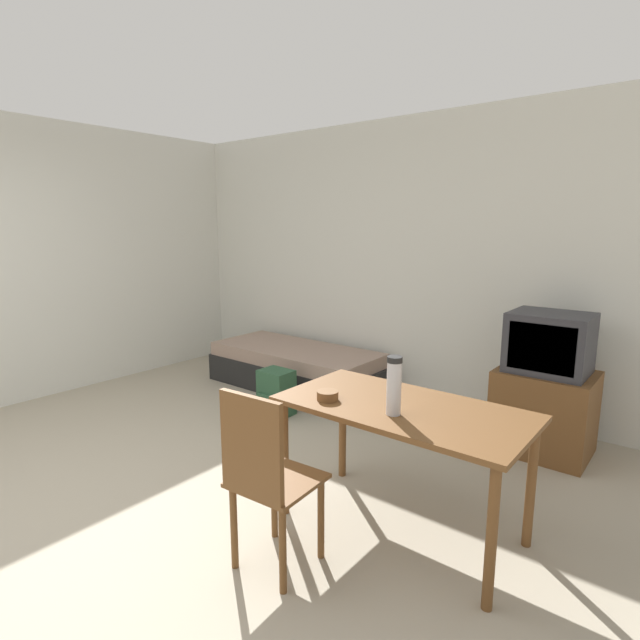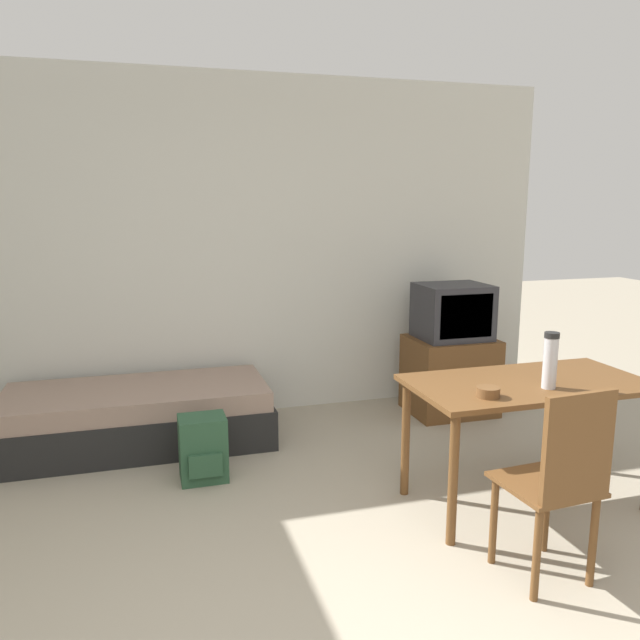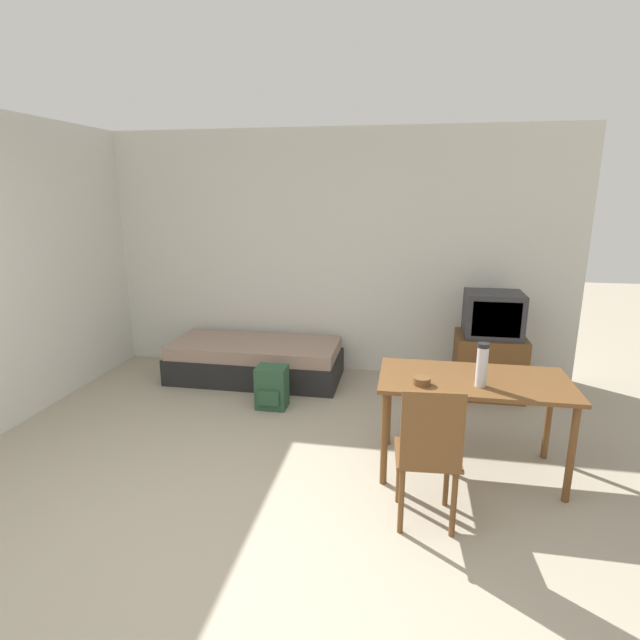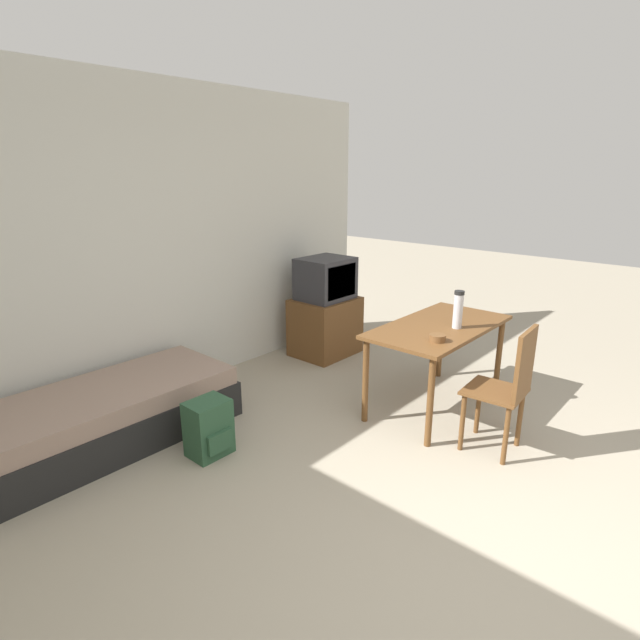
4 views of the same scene
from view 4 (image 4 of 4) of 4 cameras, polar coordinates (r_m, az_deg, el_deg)
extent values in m
plane|color=#9E937F|center=(2.90, 21.47, -27.35)|extent=(20.00, 20.00, 0.00)
cube|color=silver|center=(4.46, -20.89, 7.81)|extent=(5.71, 0.06, 2.70)
cube|color=black|center=(4.13, -22.90, -10.84)|extent=(1.87, 0.82, 0.29)
cube|color=gray|center=(4.04, -23.24, -8.15)|extent=(1.81, 0.79, 0.14)
cube|color=brown|center=(5.47, 0.60, -0.73)|extent=(0.67, 0.55, 0.63)
cube|color=#2D2D33|center=(5.33, 0.62, 4.76)|extent=(0.55, 0.46, 0.44)
cube|color=black|center=(5.19, 2.49, 4.41)|extent=(0.45, 0.01, 0.35)
cube|color=brown|center=(4.24, 13.46, -0.75)|extent=(1.35, 0.70, 0.03)
cylinder|color=brown|center=(3.74, 12.48, -9.18)|extent=(0.05, 0.05, 0.70)
cylinder|color=brown|center=(4.78, 19.75, -3.94)|extent=(0.05, 0.05, 0.70)
cylinder|color=brown|center=(4.02, 5.22, -6.93)|extent=(0.05, 0.05, 0.70)
cylinder|color=brown|center=(5.00, 13.62, -2.49)|extent=(0.05, 0.05, 0.70)
cube|color=brown|center=(3.80, 19.32, -7.68)|extent=(0.42, 0.42, 0.02)
cube|color=brown|center=(3.66, 22.37, -4.69)|extent=(0.36, 0.05, 0.48)
cylinder|color=brown|center=(4.07, 17.64, -9.40)|extent=(0.04, 0.04, 0.44)
cylinder|color=brown|center=(3.81, 15.96, -11.16)|extent=(0.04, 0.04, 0.44)
cylinder|color=brown|center=(3.99, 21.87, -10.39)|extent=(0.04, 0.04, 0.44)
cylinder|color=brown|center=(3.73, 20.48, -12.28)|extent=(0.04, 0.04, 0.44)
cylinder|color=#B7B7BC|center=(4.15, 15.51, 1.16)|extent=(0.08, 0.08, 0.31)
cylinder|color=black|center=(4.11, 15.66, 3.03)|extent=(0.08, 0.08, 0.03)
cylinder|color=brown|center=(3.83, 13.27, -2.01)|extent=(0.12, 0.12, 0.05)
cube|color=#284C33|center=(3.71, -12.63, -11.93)|extent=(0.29, 0.23, 0.41)
cube|color=#284C33|center=(3.65, -11.33, -13.49)|extent=(0.20, 0.03, 0.14)
camera|label=1|loc=(4.87, 47.08, 8.43)|focal=28.00mm
camera|label=2|loc=(1.85, 74.72, -2.93)|focal=35.00mm
camera|label=3|loc=(3.51, 70.46, 6.94)|focal=28.00mm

